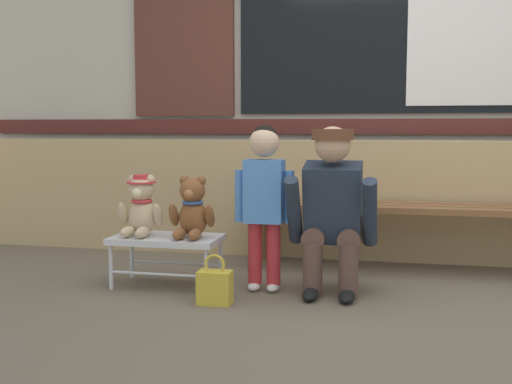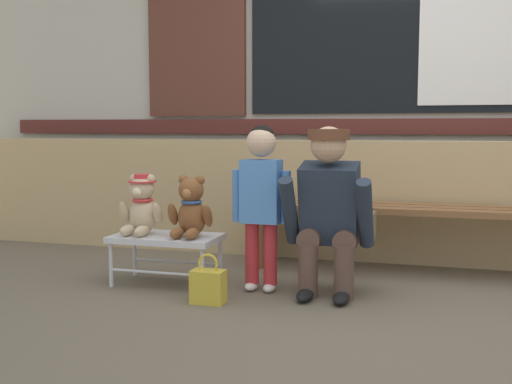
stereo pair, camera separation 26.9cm
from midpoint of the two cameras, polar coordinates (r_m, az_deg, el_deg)
ground_plane at (r=3.25m, az=13.34°, el=-11.14°), size 60.00×60.00×0.00m
brick_low_wall at (r=4.57m, az=14.48°, el=-0.82°), size 7.25×0.25×0.85m
shop_facade at (r=5.12m, az=15.15°, el=14.99°), size 7.40×0.26×3.53m
wooden_bench_long at (r=4.21m, az=15.51°, el=-2.12°), size 2.10×0.40×0.44m
small_display_bench at (r=3.80m, az=-6.14°, el=-4.42°), size 0.64×0.36×0.30m
teddy_bear_with_hat at (r=3.83m, az=-8.37°, el=-1.24°), size 0.28×0.27×0.36m
teddy_bear_plain at (r=3.71m, az=-3.88°, el=-1.56°), size 0.28×0.26×0.36m
child_standing at (r=3.59m, az=2.63°, el=0.26°), size 0.35×0.18×0.96m
adult_crouching at (r=3.55m, az=8.97°, el=-1.69°), size 0.50×0.49×0.95m
handbag_on_ground at (r=3.41m, az=-2.08°, el=-8.50°), size 0.18×0.11×0.27m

